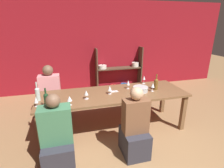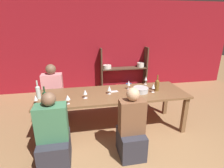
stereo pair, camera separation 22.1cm
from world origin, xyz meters
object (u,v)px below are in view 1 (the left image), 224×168
at_px(wine_bottle_dark, 38,93).
at_px(person_near_b, 135,131).
at_px(wine_glass_empty_a, 144,78).
at_px(dining_table, 113,97).
at_px(person_near_a, 58,142).
at_px(shelf_unit, 119,74).
at_px(mixing_bowl, 140,89).
at_px(cell_phone, 114,91).
at_px(wine_bottle_green, 46,100).
at_px(wine_glass_white_b, 36,100).
at_px(wine_glass_empty_b, 110,88).
at_px(wine_glass_red_b, 128,83).
at_px(wine_glass_white_c, 153,85).
at_px(wine_glass_red_a, 69,99).
at_px(wine_glass_white_a, 86,93).
at_px(person_far_a, 51,99).
at_px(wine_bottle_amber, 156,84).

bearing_deg(wine_bottle_dark, person_near_b, -28.32).
xyz_separation_m(wine_glass_empty_a, person_near_b, (-0.66, -1.15, -0.48)).
height_order(dining_table, person_near_a, person_near_a).
relative_size(shelf_unit, mixing_bowl, 5.06).
bearing_deg(wine_bottle_dark, cell_phone, 2.52).
bearing_deg(cell_phone, person_near_b, -83.04).
height_order(wine_bottle_green, wine_glass_white_b, wine_bottle_green).
distance_m(wine_glass_empty_b, person_near_b, 0.92).
bearing_deg(person_near_b, mixing_bowl, 61.66).
height_order(wine_glass_red_b, cell_phone, wine_glass_red_b).
relative_size(wine_glass_white_c, person_near_b, 0.15).
bearing_deg(dining_table, cell_phone, 64.17).
height_order(wine_glass_red_a, wine_glass_red_b, wine_glass_red_b).
bearing_deg(wine_glass_empty_a, wine_bottle_green, -160.99).
distance_m(wine_bottle_dark, wine_glass_white_c, 2.10).
bearing_deg(person_near_b, wine_glass_white_c, 47.43).
bearing_deg(wine_glass_white_b, wine_bottle_green, -26.53).
bearing_deg(cell_phone, wine_glass_white_b, -167.84).
height_order(dining_table, wine_glass_white_b, wine_glass_white_b).
relative_size(wine_glass_red_b, wine_glass_white_c, 1.04).
distance_m(wine_glass_white_a, wine_glass_white_b, 0.81).
bearing_deg(wine_glass_empty_a, shelf_unit, 89.90).
xyz_separation_m(wine_glass_red_b, person_near_b, (-0.22, -0.94, -0.47)).
height_order(shelf_unit, wine_bottle_dark, shelf_unit).
xyz_separation_m(wine_glass_red_a, wine_glass_empty_a, (1.61, 0.69, 0.02)).
bearing_deg(person_far_a, wine_glass_white_c, 154.82).
relative_size(wine_glass_white_b, wine_glass_white_c, 0.92).
bearing_deg(person_far_a, wine_bottle_amber, 157.65).
bearing_deg(mixing_bowl, wine_glass_white_c, -11.42).
relative_size(dining_table, person_far_a, 2.33).
bearing_deg(person_near_a, wine_glass_white_c, 20.19).
distance_m(wine_glass_red_a, person_near_b, 1.16).
relative_size(wine_glass_white_a, wine_glass_empty_a, 0.89).
bearing_deg(wine_glass_red_b, wine_bottle_green, -163.01).
bearing_deg(wine_glass_white_a, wine_glass_empty_a, 20.91).
xyz_separation_m(wine_bottle_green, wine_glass_white_b, (-0.16, 0.08, -0.03)).
bearing_deg(wine_bottle_amber, wine_glass_empty_a, 100.64).
bearing_deg(wine_glass_empty_a, wine_glass_white_a, -159.09).
height_order(dining_table, wine_glass_empty_a, wine_glass_empty_a).
distance_m(wine_bottle_dark, wine_bottle_amber, 2.21).
xyz_separation_m(wine_glass_white_b, person_near_b, (1.47, -0.56, -0.45)).
bearing_deg(wine_glass_red_a, person_near_a, -115.55).
distance_m(wine_bottle_green, person_near_b, 1.47).
xyz_separation_m(wine_glass_empty_b, person_near_a, (-0.95, -0.74, -0.46)).
xyz_separation_m(wine_bottle_dark, person_near_a, (0.30, -0.77, -0.48)).
distance_m(wine_glass_red_b, wine_glass_white_c, 0.49).
bearing_deg(wine_bottle_green, wine_bottle_dark, 117.93).
xyz_separation_m(wine_glass_white_a, wine_glass_white_b, (-0.81, -0.09, -0.00)).
bearing_deg(wine_glass_white_c, wine_bottle_dark, 176.98).
bearing_deg(wine_bottle_amber, wine_bottle_dark, 179.00).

